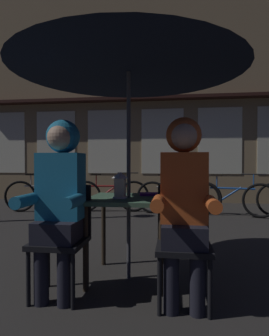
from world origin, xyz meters
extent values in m
plane|color=#2D2B28|center=(0.00, 0.00, 0.00)|extent=(60.00, 60.00, 0.00)
cube|color=#42664C|center=(0.00, 0.00, 0.72)|extent=(0.72, 0.72, 0.04)
cylinder|color=#2D2319|center=(-0.31, -0.31, 0.35)|extent=(0.04, 0.04, 0.70)
cylinder|color=#2D2319|center=(0.31, -0.31, 0.35)|extent=(0.04, 0.04, 0.70)
cylinder|color=#2D2319|center=(-0.31, 0.31, 0.35)|extent=(0.04, 0.04, 0.70)
cylinder|color=#2D2319|center=(0.31, 0.31, 0.35)|extent=(0.04, 0.04, 0.70)
cylinder|color=#4C4C51|center=(0.00, 0.00, 1.12)|extent=(0.04, 0.04, 2.25)
cone|color=black|center=(0.00, 0.00, 2.06)|extent=(2.10, 2.10, 0.38)
sphere|color=#4C4C51|center=(0.00, 0.00, 2.28)|extent=(0.06, 0.06, 0.06)
cube|color=white|center=(-0.06, -0.08, 0.75)|extent=(0.11, 0.11, 0.02)
cube|color=white|center=(-0.06, -0.08, 0.84)|extent=(0.09, 0.09, 0.16)
pyramid|color=white|center=(-0.06, -0.08, 0.94)|extent=(0.11, 0.11, 0.06)
cube|color=black|center=(-0.48, -0.44, 0.43)|extent=(0.40, 0.40, 0.04)
cylinder|color=black|center=(-0.31, -0.61, 0.21)|extent=(0.03, 0.03, 0.41)
cylinder|color=black|center=(-0.65, -0.61, 0.21)|extent=(0.03, 0.03, 0.41)
cylinder|color=black|center=(-0.31, -0.27, 0.21)|extent=(0.03, 0.03, 0.41)
cylinder|color=black|center=(-0.65, -0.27, 0.21)|extent=(0.03, 0.03, 0.41)
cube|color=black|center=(-0.48, -0.26, 0.66)|extent=(0.40, 0.03, 0.42)
cube|color=black|center=(0.48, -0.44, 0.43)|extent=(0.40, 0.40, 0.04)
cylinder|color=black|center=(0.65, -0.61, 0.21)|extent=(0.03, 0.03, 0.41)
cylinder|color=black|center=(0.31, -0.61, 0.21)|extent=(0.03, 0.03, 0.41)
cylinder|color=black|center=(0.65, -0.27, 0.21)|extent=(0.03, 0.03, 0.41)
cylinder|color=black|center=(0.31, -0.27, 0.21)|extent=(0.03, 0.03, 0.41)
cube|color=black|center=(0.48, -0.26, 0.66)|extent=(0.40, 0.03, 0.42)
cylinder|color=black|center=(-0.39, -0.57, 0.23)|extent=(0.11, 0.11, 0.45)
cylinder|color=black|center=(-0.57, -0.57, 0.23)|extent=(0.11, 0.11, 0.45)
cube|color=black|center=(-0.48, -0.44, 0.53)|extent=(0.32, 0.36, 0.16)
cube|color=teal|center=(-0.48, -0.40, 0.87)|extent=(0.34, 0.22, 0.52)
cylinder|color=teal|center=(-0.30, -0.62, 0.78)|extent=(0.09, 0.30, 0.09)
cylinder|color=teal|center=(-0.66, -0.62, 0.78)|extent=(0.09, 0.30, 0.09)
sphere|color=tan|center=(-0.48, -0.40, 1.25)|extent=(0.21, 0.21, 0.21)
sphere|color=teal|center=(-0.48, -0.35, 1.26)|extent=(0.27, 0.27, 0.27)
cylinder|color=black|center=(0.57, -0.57, 0.23)|extent=(0.11, 0.11, 0.45)
cylinder|color=black|center=(0.39, -0.57, 0.23)|extent=(0.11, 0.11, 0.45)
cube|color=black|center=(0.48, -0.44, 0.53)|extent=(0.32, 0.36, 0.16)
cube|color=#E05B23|center=(0.48, -0.40, 0.87)|extent=(0.34, 0.22, 0.52)
cylinder|color=#E05B23|center=(0.66, -0.62, 0.78)|extent=(0.09, 0.30, 0.09)
cylinder|color=#E05B23|center=(0.30, -0.62, 0.78)|extent=(0.09, 0.30, 0.09)
sphere|color=tan|center=(0.48, -0.40, 1.25)|extent=(0.21, 0.21, 0.21)
sphere|color=#E05B23|center=(0.48, -0.35, 1.26)|extent=(0.27, 0.27, 0.27)
cube|color=#937A56|center=(-0.63, 5.40, 3.10)|extent=(10.00, 0.60, 6.20)
cube|color=#EAE5C6|center=(-4.30, 5.09, 1.60)|extent=(1.10, 0.02, 1.70)
cube|color=#EAE5C6|center=(-2.83, 5.09, 1.60)|extent=(1.10, 0.02, 1.70)
cube|color=#EAE5C6|center=(-1.36, 5.09, 1.60)|extent=(1.10, 0.02, 1.70)
cube|color=#EAE5C6|center=(0.10, 5.09, 1.60)|extent=(1.10, 0.02, 1.70)
cube|color=#EAE5C6|center=(1.57, 5.09, 1.60)|extent=(1.10, 0.02, 1.70)
cube|color=#331914|center=(-0.63, 4.95, 2.70)|extent=(9.00, 0.36, 0.08)
torus|color=black|center=(-1.82, 3.38, 0.33)|extent=(0.66, 0.19, 0.66)
torus|color=black|center=(-2.82, 3.16, 0.33)|extent=(0.66, 0.19, 0.66)
cylinder|color=#ADA89E|center=(-2.32, 3.27, 0.54)|extent=(0.82, 0.21, 0.04)
cylinder|color=#ADA89E|center=(-2.44, 3.24, 0.36)|extent=(0.60, 0.16, 0.44)
cylinder|color=#ADA89E|center=(-2.60, 3.21, 0.66)|extent=(0.02, 0.02, 0.24)
cube|color=black|center=(-2.60, 3.21, 0.79)|extent=(0.21, 0.12, 0.04)
cylinder|color=#ADA89E|center=(-1.94, 3.35, 0.68)|extent=(0.02, 0.02, 0.28)
cylinder|color=black|center=(-1.94, 3.35, 0.82)|extent=(0.43, 0.12, 0.02)
torus|color=black|center=(-0.44, 3.50, 0.33)|extent=(0.66, 0.13, 0.66)
torus|color=black|center=(-1.45, 3.37, 0.33)|extent=(0.66, 0.13, 0.66)
cylinder|color=maroon|center=(-0.94, 3.44, 0.54)|extent=(0.83, 0.14, 0.04)
cylinder|color=maroon|center=(-1.07, 3.42, 0.36)|extent=(0.61, 0.11, 0.44)
cylinder|color=maroon|center=(-1.23, 3.40, 0.66)|extent=(0.02, 0.02, 0.24)
cube|color=black|center=(-1.23, 3.40, 0.79)|extent=(0.21, 0.10, 0.04)
cylinder|color=maroon|center=(-0.56, 3.48, 0.68)|extent=(0.02, 0.02, 0.28)
cylinder|color=black|center=(-0.56, 3.48, 0.82)|extent=(0.44, 0.08, 0.02)
torus|color=black|center=(0.99, 3.32, 0.33)|extent=(0.66, 0.08, 0.66)
torus|color=black|center=(-0.03, 3.37, 0.33)|extent=(0.66, 0.08, 0.66)
cylinder|color=#ADA89E|center=(0.48, 3.34, 0.54)|extent=(0.84, 0.07, 0.04)
cylinder|color=#ADA89E|center=(0.36, 3.35, 0.36)|extent=(0.61, 0.06, 0.44)
cylinder|color=#ADA89E|center=(0.19, 3.36, 0.66)|extent=(0.02, 0.02, 0.24)
cube|color=black|center=(0.19, 3.36, 0.79)|extent=(0.20, 0.09, 0.04)
cylinder|color=#ADA89E|center=(0.87, 3.32, 0.68)|extent=(0.02, 0.02, 0.28)
cylinder|color=black|center=(0.87, 3.32, 0.82)|extent=(0.44, 0.04, 0.02)
torus|color=black|center=(2.02, 3.12, 0.33)|extent=(0.65, 0.21, 0.66)
torus|color=black|center=(1.03, 3.37, 0.33)|extent=(0.65, 0.21, 0.66)
cylinder|color=#1E4C93|center=(1.53, 3.24, 0.54)|extent=(0.82, 0.24, 0.04)
cylinder|color=#1E4C93|center=(1.41, 3.27, 0.36)|extent=(0.60, 0.18, 0.44)
cylinder|color=#1E4C93|center=(1.25, 3.31, 0.66)|extent=(0.02, 0.02, 0.24)
cube|color=black|center=(1.25, 3.31, 0.79)|extent=(0.21, 0.13, 0.04)
cylinder|color=#1E4C93|center=(1.90, 3.15, 0.68)|extent=(0.02, 0.02, 0.28)
cylinder|color=black|center=(1.90, 3.15, 0.82)|extent=(0.43, 0.13, 0.02)
cube|color=#661E7A|center=(0.18, 0.17, 0.75)|extent=(0.22, 0.16, 0.02)
camera|label=1|loc=(0.41, -2.60, 1.06)|focal=31.14mm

